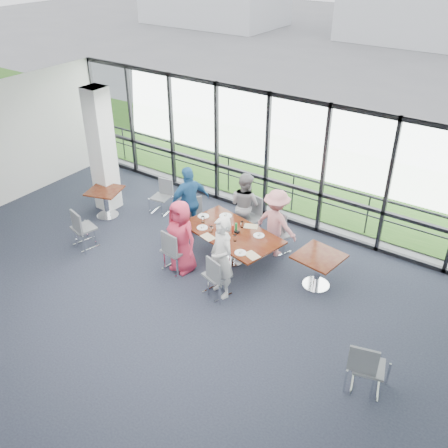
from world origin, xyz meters
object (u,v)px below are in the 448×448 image
Objects in this scene: chair_spare_la at (84,228)px; side_table_right at (319,260)px; diner_near_right at (222,258)px; chair_main_fr at (279,234)px; main_table at (232,236)px; chair_main_fl at (252,218)px; side_table_left at (105,195)px; diner_far_left at (245,205)px; structural_column at (102,150)px; chair_main_end at (186,215)px; diner_far_right at (276,223)px; chair_spare_lb at (161,197)px; chair_spare_r at (369,367)px; chair_main_nr at (217,275)px; chair_main_nl at (176,250)px; diner_near_left at (181,237)px; diner_end at (190,202)px.

side_table_right is at bearing 33.23° from chair_spare_la.
diner_near_right is 2.06m from chair_main_fr.
chair_main_fl is (-0.21, 1.18, -0.18)m from main_table.
side_table_left is 3.60m from diner_far_left.
structural_column reaches higher than chair_main_fl.
diner_far_left reaches higher than chair_main_fl.
main_table is 2.58× the size of chair_main_end.
diner_far_right is 1.78× the size of chair_main_fr.
chair_spare_lb is at bearing 176.68° from main_table.
chair_spare_r is at bearing 154.62° from diner_far_left.
side_table_left is at bearing 18.13° from diner_far_right.
chair_main_nr is 3.68m from chair_spare_lb.
chair_spare_r is at bearing 93.75° from chair_main_end.
chair_main_nr is 1.00× the size of chair_main_fl.
diner_far_right is at bearing 111.37° from diner_near_right.
chair_spare_lb is (-1.92, 1.74, -0.06)m from chair_main_nl.
diner_near_left is 2.14m from diner_far_right.
chair_spare_la is (-3.61, -0.35, -0.39)m from diner_near_right.
chair_main_fr is (0.67, 0.93, -0.20)m from main_table.
chair_main_end is 2.39m from chair_spare_la.
diner_end is at bearing 123.09° from chair_main_nl.
chair_main_end is (-2.00, 1.54, -0.00)m from chair_main_nr.
diner_far_left is 2.12m from chair_main_nl.
chair_main_end is 5.79m from chair_spare_r.
chair_main_fr is at bearing 172.38° from chair_spare_lb.
main_table is 3.44m from chair_spare_la.
diner_near_right is 1.78× the size of chair_main_nl.
side_table_right is 4.71m from chair_spare_lb.
chair_main_nr is at bearing 78.07° from chair_main_end.
side_table_right is 2.48m from diner_far_left.
chair_spare_r is (3.37, -0.62, 0.02)m from chair_main_nr.
chair_main_fr is 1.03× the size of chair_spare_lb.
side_table_left is at bearing -49.87° from chair_main_end.
diner_far_left is 5.05m from chair_spare_r.
structural_column reaches higher than diner_near_right.
chair_main_end is at bearing 151.11° from chair_spare_lb.
structural_column is 3.69× the size of chair_spare_lb.
chair_main_fr is 0.91× the size of chair_spare_la.
diner_end is at bearing 43.43° from chair_main_fl.
chair_main_nl reaches higher than chair_main_nr.
structural_column is at bearing 12.66° from diner_far_right.
chair_main_fr is at bearing 151.74° from side_table_right.
chair_main_fl is at bearing 82.29° from diner_near_left.
diner_far_right is at bearing 64.76° from main_table.
diner_near_right is 3.64m from chair_spare_la.
chair_main_end is (-2.07, 1.48, -0.42)m from diner_near_right.
diner_far_right is 4.39m from chair_spare_la.
diner_end is at bearing 169.19° from diner_near_right.
chair_main_nr is at bearing -109.63° from diner_near_right.
structural_column is 1.99× the size of diner_far_left.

